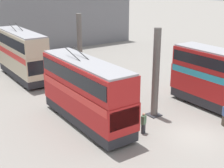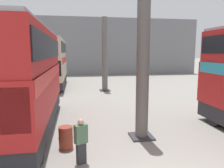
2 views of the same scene
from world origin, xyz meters
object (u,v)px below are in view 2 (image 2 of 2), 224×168
at_px(person_by_right_row, 81,140).
at_px(oil_drum, 66,138).
at_px(bus_right_far, 53,60).
at_px(bus_right_mid, 24,73).

relative_size(person_by_right_row, oil_drum, 1.78).
distance_m(person_by_right_row, oil_drum, 1.45).
relative_size(bus_right_far, person_by_right_row, 5.99).
height_order(bus_right_mid, person_by_right_row, bus_right_mid).
height_order(person_by_right_row, oil_drum, person_by_right_row).
relative_size(bus_right_mid, bus_right_far, 1.02).
bearing_deg(oil_drum, bus_right_far, 6.86).
relative_size(bus_right_mid, oil_drum, 10.90).
height_order(bus_right_far, person_by_right_row, bus_right_far).
distance_m(bus_right_far, oil_drum, 16.38).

